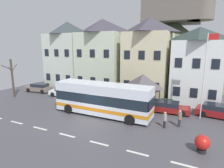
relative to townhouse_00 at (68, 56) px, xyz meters
The scene contains 19 objects.
ground_plane 17.27m from the townhouse_00, 46.55° to the right, with size 40.00×60.00×0.07m.
townhouse_00 is the anchor object (origin of this frame).
townhouse_01 6.56m from the townhouse_00, ahead, with size 6.71×6.16×11.16m.
townhouse_02 13.77m from the townhouse_00, ahead, with size 5.85×6.72×10.99m.
townhouse_03 20.12m from the townhouse_00, ahead, with size 5.70×5.66×9.43m.
hilltop_castle 23.34m from the townhouse_00, 52.77° to the left, with size 32.61×32.61×21.83m.
transit_bus 15.36m from the townhouse_00, 38.59° to the right, with size 10.43×2.69×3.34m.
bus_shelter 15.75m from the townhouse_00, 19.36° to the right, with size 3.60×3.60×3.98m.
parked_car_00 7.58m from the townhouse_00, 59.30° to the right, with size 4.27×2.40×1.40m.
parked_car_01 23.69m from the townhouse_00, 11.76° to the right, with size 4.69×2.45×1.30m.
parked_car_02 7.17m from the townhouse_00, 116.61° to the right, with size 4.28×2.15×1.33m.
parked_car_03 19.13m from the townhouse_00, 17.44° to the right, with size 4.70×2.06×1.22m.
pedestrian_00 21.78m from the townhouse_00, 24.92° to the right, with size 0.36×0.36×1.58m.
pedestrian_01 18.54m from the townhouse_00, 23.45° to the right, with size 0.31×0.31×1.49m.
pedestrian_02 21.11m from the townhouse_00, 28.19° to the right, with size 0.33×0.33×1.49m.
public_bench 18.17m from the townhouse_00, 10.73° to the right, with size 1.43×0.48×0.87m.
flagpole 21.89m from the townhouse_00, 16.00° to the right, with size 0.95×0.10×8.33m.
harbour_buoy 25.14m from the townhouse_00, 30.90° to the right, with size 1.00×1.00×1.25m.
bare_tree_00 9.50m from the townhouse_00, 110.30° to the right, with size 1.17×2.36×5.38m.
Camera 1 is at (9.48, -14.01, 7.17)m, focal length 30.15 mm.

